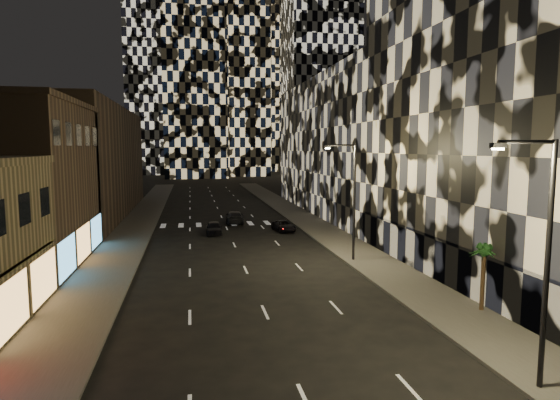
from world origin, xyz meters
name	(u,v)px	position (x,y,z in m)	size (l,w,h in m)	color
sidewalk_left	(136,226)	(-10.00, 50.00, 0.07)	(4.00, 120.00, 0.15)	#47443F
sidewalk_right	(308,221)	(10.00, 50.00, 0.07)	(4.00, 120.00, 0.15)	#47443F
curb_left	(155,225)	(-7.90, 50.00, 0.07)	(0.20, 120.00, 0.15)	#4C4C47
curb_right	(291,221)	(7.90, 50.00, 0.07)	(0.20, 120.00, 0.15)	#4C4C47
retail_brown	(10,186)	(-17.00, 33.50, 6.00)	(10.00, 15.00, 12.00)	#4D3B2B
retail_filler_left	(86,162)	(-17.00, 60.00, 7.00)	(10.00, 40.00, 14.00)	#4D3B2B
midrise_right	(541,116)	(20.00, 24.50, 11.00)	(16.00, 25.00, 22.00)	#232326
midrise_base	(433,256)	(12.30, 24.50, 1.50)	(0.60, 25.00, 3.00)	#383838
midrise_filler_right	(366,147)	(20.00, 57.00, 9.00)	(16.00, 40.00, 18.00)	#232326
tower_right_mid	(320,8)	(35.00, 135.00, 50.00)	(20.00, 20.00, 100.00)	black
tower_center_low	(193,15)	(-2.00, 140.00, 47.50)	(18.00, 18.00, 95.00)	black
streetlight_near	(542,247)	(8.35, 10.00, 5.35)	(2.55, 0.25, 9.00)	black
streetlight_far	(351,193)	(8.35, 30.00, 5.35)	(2.55, 0.25, 9.00)	black
car_dark_midlane	(214,228)	(-1.54, 43.71, 0.66)	(1.55, 3.85, 1.31)	black
car_dark_oncoming	(235,217)	(1.18, 50.20, 0.73)	(2.04, 5.02, 1.46)	black
car_dark_rightlane	(284,226)	(5.88, 44.16, 0.56)	(1.86, 4.03, 1.12)	black
palm_tree	(484,255)	(11.50, 17.79, 3.14)	(1.83, 1.85, 3.63)	#47331E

